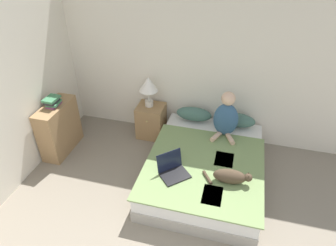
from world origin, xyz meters
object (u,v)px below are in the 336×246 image
at_px(bed, 205,168).
at_px(cat_tabby, 231,176).
at_px(pillow_far, 237,120).
at_px(pillow_near, 194,114).
at_px(table_lamp, 148,86).
at_px(nightstand, 151,121).
at_px(book_stack_top, 52,102).
at_px(bookshelf, 59,128).
at_px(person_sitting, 226,117).
at_px(laptop_open, 173,170).

bearing_deg(bed, cat_tabby, -47.71).
relative_size(bed, pillow_far, 3.52).
xyz_separation_m(pillow_near, cat_tabby, (0.69, -1.24, -0.02)).
height_order(pillow_near, table_lamp, table_lamp).
bearing_deg(cat_tabby, pillow_far, 87.54).
xyz_separation_m(pillow_far, nightstand, (-1.37, -0.05, -0.22)).
height_order(nightstand, book_stack_top, book_stack_top).
bearing_deg(pillow_near, bookshelf, -158.19).
xyz_separation_m(person_sitting, book_stack_top, (-2.46, -0.51, 0.18)).
xyz_separation_m(pillow_far, bookshelf, (-2.62, -0.78, -0.09)).
distance_m(bed, pillow_far, 0.96).
height_order(pillow_near, laptop_open, laptop_open).
distance_m(person_sitting, laptop_open, 1.16).
bearing_deg(bookshelf, laptop_open, -14.46).
distance_m(bed, book_stack_top, 2.38).
xyz_separation_m(laptop_open, bookshelf, (-1.92, 0.50, -0.04)).
relative_size(pillow_near, table_lamp, 1.12).
xyz_separation_m(nightstand, table_lamp, (-0.03, 0.01, 0.64)).
bearing_deg(table_lamp, book_stack_top, -148.64).
relative_size(bed, cat_tabby, 3.26).
bearing_deg(pillow_far, nightstand, -177.73).
xyz_separation_m(cat_tabby, laptop_open, (-0.71, -0.04, -0.03)).
relative_size(pillow_far, book_stack_top, 2.28).
relative_size(pillow_near, bookshelf, 0.70).
bearing_deg(table_lamp, nightstand, -28.77).
bearing_deg(nightstand, cat_tabby, -40.41).
bearing_deg(book_stack_top, pillow_far, 16.64).
relative_size(bed, bookshelf, 2.46).
height_order(laptop_open, nightstand, laptop_open).
distance_m(pillow_far, laptop_open, 1.45).
bearing_deg(person_sitting, bed, -106.97).
distance_m(cat_tabby, nightstand, 1.83).
height_order(bed, nightstand, nightstand).
distance_m(bed, person_sitting, 0.78).
bearing_deg(book_stack_top, laptop_open, -14.40).
xyz_separation_m(pillow_near, person_sitting, (0.51, -0.27, 0.20)).
distance_m(pillow_near, table_lamp, 0.85).
bearing_deg(person_sitting, pillow_far, 60.03).
bearing_deg(person_sitting, book_stack_top, -168.34).
height_order(bookshelf, book_stack_top, book_stack_top).
relative_size(bed, laptop_open, 4.31).
xyz_separation_m(bed, nightstand, (-1.04, 0.80, 0.09)).
relative_size(cat_tabby, bookshelf, 0.76).
relative_size(bed, nightstand, 3.53).
height_order(laptop_open, table_lamp, table_lamp).
bearing_deg(pillow_near, person_sitting, -28.30).
bearing_deg(bookshelf, pillow_far, 16.59).
bearing_deg(pillow_near, nightstand, -175.57).
distance_m(laptop_open, book_stack_top, 2.03).
xyz_separation_m(cat_tabby, table_lamp, (-1.42, 1.20, 0.44)).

